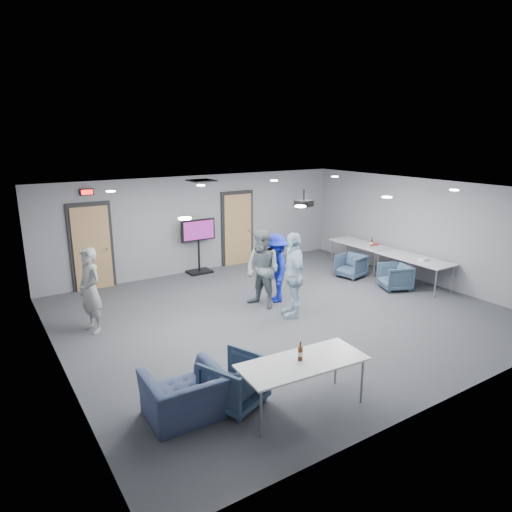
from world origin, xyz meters
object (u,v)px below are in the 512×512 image
person_a (90,290)px  tv_stand (199,243)px  person_c (293,275)px  bottle_right (372,243)px  bottle_front (300,353)px  table_front_left (303,364)px  table_right_b (414,259)px  person_b (263,269)px  chair_front_b (185,396)px  chair_right_b (395,277)px  person_d (276,268)px  chair_right_a (351,266)px  chair_front_a (234,381)px  table_right_a (361,245)px  projector (304,203)px

person_a → tv_stand: person_a is taller
person_c → bottle_right: (3.87, 1.43, -0.09)m
bottle_front → tv_stand: size_ratio=0.19×
person_a → table_front_left: person_a is taller
table_right_b → person_b: bearing=78.8°
person_a → bottle_front: bearing=6.6°
person_b → person_c: person_c is taller
table_right_b → bottle_front: bearing=115.0°
person_b → chair_front_b: (-3.21, -2.91, -0.55)m
table_front_left → bottle_right: (5.84, 4.26, 0.14)m
chair_right_b → bottle_right: 1.67m
chair_front_b → person_d: bearing=-138.7°
person_a → table_front_left: 4.71m
table_front_left → person_d: bearing=64.0°
chair_right_a → chair_front_a: size_ratio=0.86×
person_c → person_d: (0.21, 0.92, -0.12)m
person_a → table_right_a: person_a is taller
bottle_front → chair_right_b: bearing=28.0°
chair_front_b → bottle_front: 1.69m
table_right_b → bottle_right: (0.01, 1.49, 0.14)m
person_a → chair_front_b: 3.71m
table_right_a → table_front_left: bearing=128.7°
chair_front_a → bottle_right: 7.58m
person_d → tv_stand: size_ratio=1.05×
person_d → bottle_right: bearing=121.4°
table_right_a → table_front_left: (-5.83, -4.68, -0.00)m
chair_front_a → chair_front_b: bearing=-28.8°
table_right_a → projector: 4.32m
chair_front_b → bottle_right: 8.19m
person_a → chair_right_b: (7.03, -1.52, -0.53)m
person_b → bottle_right: size_ratio=6.82×
chair_front_b → table_front_left: 1.69m
bottle_right → person_c: bearing=-159.7°
person_a → chair_front_a: size_ratio=2.12×
person_c → table_front_left: (-1.98, -2.83, -0.23)m
table_right_a → person_b: bearing=104.7°
table_right_b → projector: (-3.55, 0.15, 1.72)m
table_right_b → table_front_left: same height
chair_front_a → projector: projector is taller
projector → bottle_right: bearing=13.5°
table_right_b → bottle_right: size_ratio=7.60×
person_c → projector: 1.52m
person_b → projector: size_ratio=5.01×
person_d → projector: (0.10, -0.83, 1.60)m
person_a → table_right_a: 7.69m
person_c → table_front_left: bearing=-13.7°
chair_right_a → projector: projector is taller
chair_right_b → table_front_left: 5.91m
chair_right_a → table_right_b: bearing=20.5°
chair_right_b → bottle_right: bearing=178.3°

